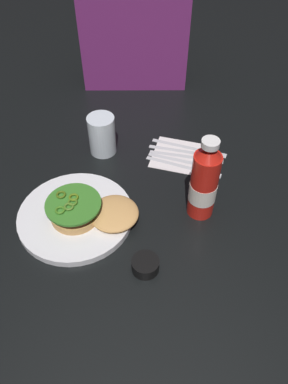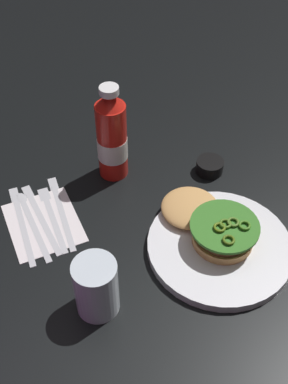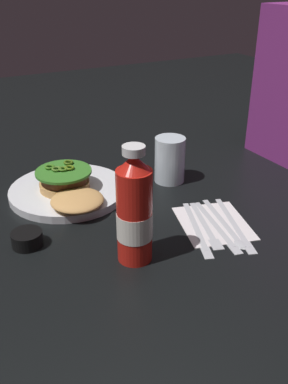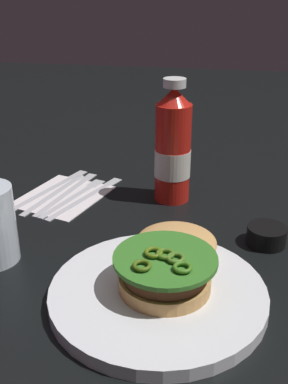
{
  "view_description": "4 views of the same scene",
  "coord_description": "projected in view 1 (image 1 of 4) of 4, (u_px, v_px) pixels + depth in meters",
  "views": [
    {
      "loc": [
        -0.01,
        -0.67,
        0.71
      ],
      "look_at": [
        -0.0,
        -0.05,
        0.04
      ],
      "focal_mm": 35.44,
      "sensor_mm": 36.0,
      "label": 1
    },
    {
      "loc": [
        -0.51,
        0.38,
        0.75
      ],
      "look_at": [
        -0.0,
        -0.04,
        0.06
      ],
      "focal_mm": 45.77,
      "sensor_mm": 36.0,
      "label": 2
    },
    {
      "loc": [
        0.72,
        -0.37,
        0.47
      ],
      "look_at": [
        0.04,
        -0.0,
        0.08
      ],
      "focal_mm": 40.38,
      "sensor_mm": 36.0,
      "label": 3
    },
    {
      "loc": [
        -0.65,
        -0.17,
        0.37
      ],
      "look_at": [
        0.01,
        -0.04,
        0.07
      ],
      "focal_mm": 43.97,
      "sensor_mm": 36.0,
      "label": 4
    }
  ],
  "objects": [
    {
      "name": "napkin",
      "position": [
        182.0,
        156.0,
        1.07
      ],
      "size": [
        0.19,
        0.17,
        0.0
      ],
      "primitive_type": "cube",
      "rotation": [
        0.0,
        0.0,
        -0.28
      ],
      "color": "silver",
      "rests_on": "ground_plane"
    },
    {
      "name": "ketchup_bottle",
      "position": [
        204.0,
        183.0,
        0.86
      ],
      "size": [
        0.06,
        0.06,
        0.22
      ],
      "color": "red",
      "rests_on": "ground_plane"
    },
    {
      "name": "dinner_plate",
      "position": [
        76.0,
        216.0,
        0.91
      ],
      "size": [
        0.27,
        0.27,
        0.02
      ],
      "primitive_type": "cylinder",
      "color": "white",
      "rests_on": "ground_plane"
    },
    {
      "name": "steak_knife",
      "position": [
        188.0,
        167.0,
        1.03
      ],
      "size": [
        0.2,
        0.09,
        0.0
      ],
      "color": "silver",
      "rests_on": "napkin"
    },
    {
      "name": "spoon_utensil",
      "position": [
        194.0,
        152.0,
        1.07
      ],
      "size": [
        0.2,
        0.06,
        0.0
      ],
      "color": "silver",
      "rests_on": "napkin"
    },
    {
      "name": "butter_knife",
      "position": [
        194.0,
        148.0,
        1.08
      ],
      "size": [
        0.21,
        0.09,
        0.0
      ],
      "color": "silver",
      "rests_on": "napkin"
    },
    {
      "name": "ground_plane",
      "position": [
        145.0,
        189.0,
        0.98
      ],
      "size": [
        3.0,
        3.0,
        0.0
      ],
      "primitive_type": "plane",
      "color": "black"
    },
    {
      "name": "table_knife",
      "position": [
        191.0,
        156.0,
        1.06
      ],
      "size": [
        0.21,
        0.06,
        0.0
      ],
      "color": "silver",
      "rests_on": "napkin"
    },
    {
      "name": "water_glass",
      "position": [
        102.0,
        135.0,
        1.04
      ],
      "size": [
        0.07,
        0.07,
        0.11
      ],
      "primitive_type": "cylinder",
      "color": "silver",
      "rests_on": "ground_plane"
    },
    {
      "name": "burger_sandwich",
      "position": [
        89.0,
        211.0,
        0.88
      ],
      "size": [
        0.21,
        0.13,
        0.05
      ],
      "color": "tan",
      "rests_on": "dinner_plate"
    },
    {
      "name": "condiment_cup",
      "position": [
        145.0,
        265.0,
        0.81
      ],
      "size": [
        0.06,
        0.06,
        0.03
      ],
      "primitive_type": "cylinder",
      "color": "black",
      "rests_on": "ground_plane"
    },
    {
      "name": "fork_utensil",
      "position": [
        187.0,
        161.0,
        1.05
      ],
      "size": [
        0.18,
        0.07,
        0.0
      ],
      "color": "silver",
      "rests_on": "napkin"
    },
    {
      "name": "diner_person",
      "position": [
        134.0,
        1.0,
        1.15
      ],
      "size": [
        0.34,
        0.18,
        0.58
      ],
      "color": "#75266E",
      "rests_on": "ground_plane"
    }
  ]
}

